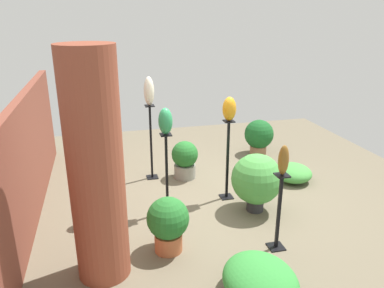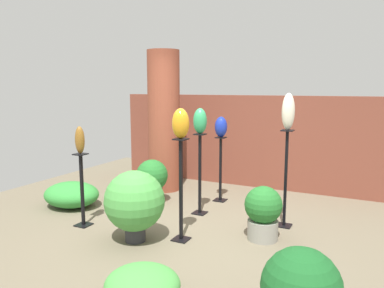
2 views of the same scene
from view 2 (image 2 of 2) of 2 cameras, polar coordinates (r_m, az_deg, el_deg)
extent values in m
plane|color=#6B604C|center=(5.14, -0.20, -13.22)|extent=(8.00, 8.00, 0.00)
cube|color=brown|center=(7.30, 9.14, 0.40)|extent=(5.60, 0.12, 1.76)
cylinder|color=brown|center=(6.95, -4.30, 3.46)|extent=(0.59, 0.59, 2.58)
cube|color=black|center=(6.47, 4.31, -8.52)|extent=(0.20, 0.20, 0.01)
cube|color=black|center=(6.33, 4.36, -3.85)|extent=(0.04, 0.04, 1.09)
cube|color=black|center=(6.24, 4.42, 0.99)|extent=(0.16, 0.16, 0.02)
cube|color=black|center=(4.89, -1.66, -14.29)|extent=(0.20, 0.20, 0.01)
cube|color=black|center=(4.68, -1.70, -7.05)|extent=(0.04, 0.04, 1.30)
cube|color=black|center=(4.55, -1.73, 0.75)|extent=(0.16, 0.16, 0.02)
cube|color=black|center=(5.57, -16.18, -11.74)|extent=(0.20, 0.20, 0.01)
cube|color=black|center=(5.41, -16.41, -6.74)|extent=(0.04, 0.04, 1.02)
cube|color=black|center=(5.31, -16.64, -1.49)|extent=(0.16, 0.16, 0.02)
cube|color=black|center=(5.48, 13.82, -11.96)|extent=(0.20, 0.20, 0.01)
cube|color=black|center=(5.29, 14.08, -5.18)|extent=(0.04, 0.04, 1.35)
cube|color=black|center=(5.17, 14.35, 2.01)|extent=(0.16, 0.16, 0.02)
cube|color=black|center=(5.83, 1.19, -10.45)|extent=(0.20, 0.20, 0.01)
cube|color=black|center=(5.66, 1.21, -4.62)|extent=(0.04, 0.04, 1.23)
cube|color=black|center=(5.55, 1.23, 1.51)|extent=(0.16, 0.16, 0.02)
ellipsoid|color=#192D9E|center=(6.21, 4.44, 2.62)|extent=(0.21, 0.20, 0.34)
ellipsoid|color=orange|center=(4.53, -1.74, 3.15)|extent=(0.21, 0.21, 0.37)
ellipsoid|color=brown|center=(5.28, -16.73, 0.59)|extent=(0.13, 0.13, 0.37)
ellipsoid|color=beige|center=(5.15, 14.46, 4.81)|extent=(0.17, 0.17, 0.49)
ellipsoid|color=#2D9356|center=(5.53, 1.23, 3.53)|extent=(0.20, 0.20, 0.38)
cylinder|color=#B25B38|center=(6.38, -6.07, -7.76)|extent=(0.35, 0.35, 0.24)
sphere|color=#236B28|center=(6.29, -6.12, -4.77)|extent=(0.53, 0.53, 0.53)
cylinder|color=gray|center=(4.95, 10.71, -12.71)|extent=(0.39, 0.39, 0.25)
sphere|color=#236B28|center=(4.84, 10.82, -9.10)|extent=(0.47, 0.47, 0.47)
sphere|color=#195923|center=(3.08, 16.29, -20.27)|extent=(0.61, 0.61, 0.61)
cylinder|color=#2D2D33|center=(4.88, -8.63, -13.28)|extent=(0.26, 0.26, 0.20)
sphere|color=#479942|center=(4.74, -8.75, -8.55)|extent=(0.76, 0.76, 0.76)
ellipsoid|color=#479942|center=(3.64, -7.57, -20.45)|extent=(0.70, 0.67, 0.30)
ellipsoid|color=#338C38|center=(6.40, -17.87, -7.34)|extent=(0.92, 0.78, 0.40)
camera|label=1|loc=(9.39, -25.45, 13.61)|focal=35.00mm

